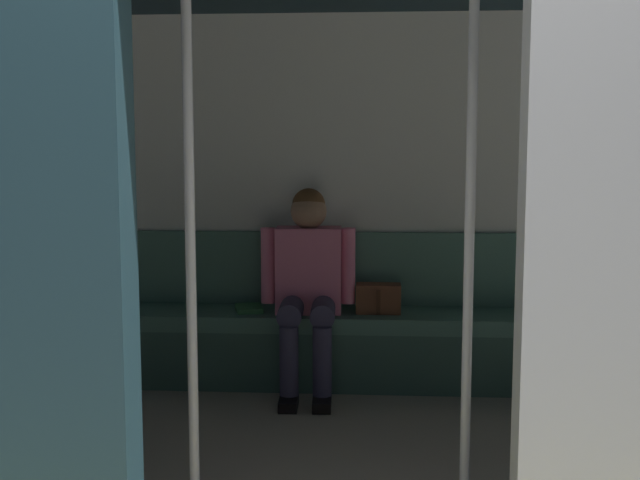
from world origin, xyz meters
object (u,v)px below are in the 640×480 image
book (249,308)px  grab_pole_far (469,236)px  person_seated (308,277)px  handbag (378,298)px  bench_seat (348,331)px  grab_pole_door (190,238)px  train_car (322,113)px

book → grab_pole_far: 2.18m
person_seated → handbag: 0.44m
person_seated → book: size_ratio=5.30×
book → bench_seat: bearing=161.9°
bench_seat → grab_pole_door: grab_pole_door is taller
person_seated → grab_pole_door: 1.89m
person_seated → grab_pole_door: grab_pole_door is taller
handbag → grab_pole_door: size_ratio=0.12×
bench_seat → person_seated: bearing=13.1°
handbag → grab_pole_door: grab_pole_door is taller
bench_seat → grab_pole_door: size_ratio=1.42×
grab_pole_door → grab_pole_far: (-0.96, -0.13, 0.00)m
grab_pole_door → bench_seat: bearing=-104.4°
person_seated → handbag: bearing=-167.7°
bench_seat → grab_pole_door: 2.08m
handbag → grab_pole_far: bearing=99.7°
person_seated → train_car: bearing=98.2°
train_car → person_seated: size_ratio=5.49×
grab_pole_far → train_car: bearing=-49.8°
grab_pole_far → person_seated: bearing=-67.3°
book → grab_pole_door: grab_pole_door is taller
handbag → grab_pole_door: (0.66, 1.92, 0.57)m
handbag → grab_pole_door: 2.10m
grab_pole_door → grab_pole_far: same height
book → grab_pole_door: 2.03m
handbag → train_car: bearing=77.1°
train_car → person_seated: 1.37m
person_seated → book: 0.43m
grab_pole_door → person_seated: bearing=-97.9°
train_car → person_seated: (0.15, -1.03, -0.89)m
train_car → book: size_ratio=29.09×
bench_seat → grab_pole_far: 1.97m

